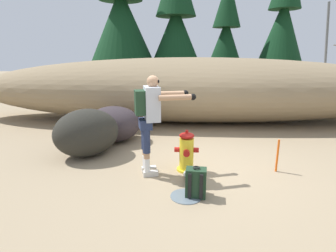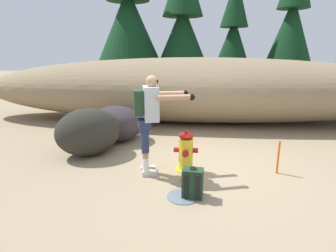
# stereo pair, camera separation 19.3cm
# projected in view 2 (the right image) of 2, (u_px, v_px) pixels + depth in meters

# --- Properties ---
(ground_plane) EXTENTS (56.00, 56.00, 0.04)m
(ground_plane) POSITION_uv_depth(u_px,v_px,m) (198.00, 168.00, 5.14)
(ground_plane) COLOR #998466
(dirt_embankment) EXTENTS (14.09, 3.20, 1.96)m
(dirt_embankment) POSITION_uv_depth(u_px,v_px,m) (199.00, 90.00, 8.49)
(dirt_embankment) COLOR #897556
(dirt_embankment) RESTS_ON ground_plane
(fire_hydrant) EXTENTS (0.43, 0.39, 0.76)m
(fire_hydrant) POSITION_uv_depth(u_px,v_px,m) (186.00, 153.00, 4.89)
(fire_hydrant) COLOR yellow
(fire_hydrant) RESTS_ON ground_plane
(hydrant_water_jet) EXTENTS (0.47, 1.04, 0.50)m
(hydrant_water_jet) POSITION_uv_depth(u_px,v_px,m) (184.00, 179.00, 4.31)
(hydrant_water_jet) COLOR silver
(hydrant_water_jet) RESTS_ON ground_plane
(utility_worker) EXTENTS (1.04, 0.67, 1.72)m
(utility_worker) POSITION_uv_depth(u_px,v_px,m) (150.00, 113.00, 4.59)
(utility_worker) COLOR beige
(utility_worker) RESTS_ON ground_plane
(spare_backpack) EXTENTS (0.32, 0.31, 0.47)m
(spare_backpack) POSITION_uv_depth(u_px,v_px,m) (193.00, 183.00, 4.02)
(spare_backpack) COLOR #1E3823
(spare_backpack) RESTS_ON ground_plane
(boulder_large) EXTENTS (1.59, 1.54, 0.85)m
(boulder_large) POSITION_uv_depth(u_px,v_px,m) (116.00, 123.00, 6.62)
(boulder_large) COLOR #322A2E
(boulder_large) RESTS_ON ground_plane
(boulder_mid) EXTENTS (1.68, 1.64, 0.98)m
(boulder_mid) POSITION_uv_depth(u_px,v_px,m) (88.00, 132.00, 5.66)
(boulder_mid) COLOR #292822
(boulder_mid) RESTS_ON ground_plane
(pine_tree_far_left) EXTENTS (2.81, 2.81, 6.81)m
(pine_tree_far_left) POSITION_uv_depth(u_px,v_px,m) (128.00, 12.00, 11.47)
(pine_tree_far_left) COLOR #47331E
(pine_tree_far_left) RESTS_ON ground_plane
(pine_tree_left) EXTENTS (2.62, 2.62, 6.11)m
(pine_tree_left) POSITION_uv_depth(u_px,v_px,m) (183.00, 27.00, 11.54)
(pine_tree_left) COLOR #47331E
(pine_tree_left) RESTS_ON ground_plane
(pine_tree_center) EXTENTS (1.91, 1.91, 5.38)m
(pine_tree_center) POSITION_uv_depth(u_px,v_px,m) (233.00, 36.00, 12.22)
(pine_tree_center) COLOR #47331E
(pine_tree_center) RESTS_ON ground_plane
(pine_tree_right) EXTENTS (2.05, 2.05, 6.34)m
(pine_tree_right) POSITION_uv_depth(u_px,v_px,m) (292.00, 19.00, 11.44)
(pine_tree_right) COLOR #47331E
(pine_tree_right) RESTS_ON ground_plane
(survey_stake) EXTENTS (0.04, 0.04, 0.60)m
(survey_stake) POSITION_uv_depth(u_px,v_px,m) (278.00, 157.00, 4.79)
(survey_stake) COLOR #E55914
(survey_stake) RESTS_ON ground_plane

